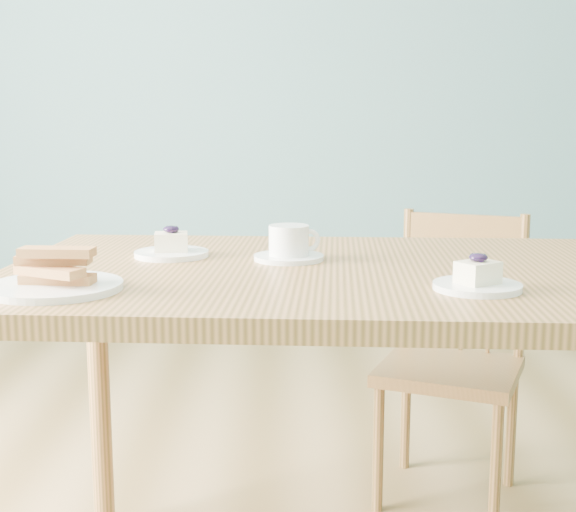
# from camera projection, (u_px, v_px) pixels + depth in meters

# --- Properties ---
(dining_table) EXTENTS (1.58, 0.97, 0.82)m
(dining_table) POSITION_uv_depth(u_px,v_px,m) (365.00, 306.00, 1.70)
(dining_table) COLOR #A46E3E
(dining_table) RESTS_ON ground
(dining_chair) EXTENTS (0.50, 0.49, 0.85)m
(dining_chair) POSITION_uv_depth(u_px,v_px,m) (452.00, 355.00, 2.37)
(dining_chair) COLOR #A46E3E
(dining_chair) RESTS_ON ground
(cheesecake_plate_near) EXTENTS (0.16, 0.16, 0.07)m
(cheesecake_plate_near) POSITION_uv_depth(u_px,v_px,m) (477.00, 280.00, 1.47)
(cheesecake_plate_near) COLOR white
(cheesecake_plate_near) RESTS_ON dining_table
(cheesecake_plate_far) EXTENTS (0.17, 0.17, 0.07)m
(cheesecake_plate_far) POSITION_uv_depth(u_px,v_px,m) (171.00, 249.00, 1.82)
(cheesecake_plate_far) COLOR white
(cheesecake_plate_far) RESTS_ON dining_table
(coffee_cup) EXTENTS (0.16, 0.16, 0.08)m
(coffee_cup) POSITION_uv_depth(u_px,v_px,m) (289.00, 245.00, 1.77)
(coffee_cup) COLOR white
(coffee_cup) RESTS_ON dining_table
(biscotti_plate) EXTENTS (0.25, 0.25, 0.08)m
(biscotti_plate) POSITION_uv_depth(u_px,v_px,m) (55.00, 278.00, 1.47)
(biscotti_plate) COLOR white
(biscotti_plate) RESTS_ON dining_table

